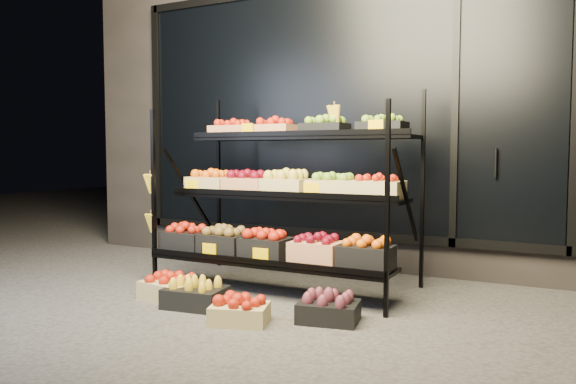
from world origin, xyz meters
The scene contains 7 objects.
ground centered at (0.00, 0.00, 0.00)m, with size 24.00×24.00×0.00m, color #514F4C.
building centered at (0.00, 2.59, 1.75)m, with size 6.00×2.08×3.50m.
display_rack centered at (-0.01, 0.60, 0.79)m, with size 2.18×1.02×1.66m.
floor_crate_left centered at (-0.59, -0.14, 0.10)m, with size 0.47×0.37×0.21m.
floor_crate_midleft centered at (-0.30, -0.22, 0.10)m, with size 0.47×0.37×0.21m.
floor_crate_midright centered at (0.20, -0.40, 0.09)m, with size 0.44×0.38×0.19m.
floor_crate_right centered at (0.71, -0.10, 0.09)m, with size 0.45×0.36×0.20m.
Camera 1 is at (2.18, -3.51, 1.14)m, focal length 35.00 mm.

